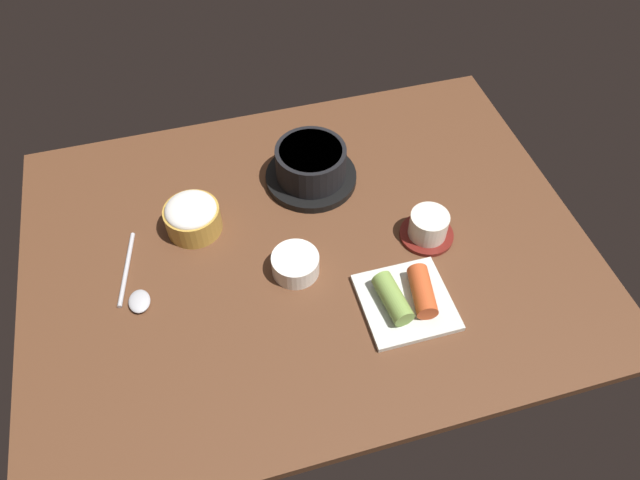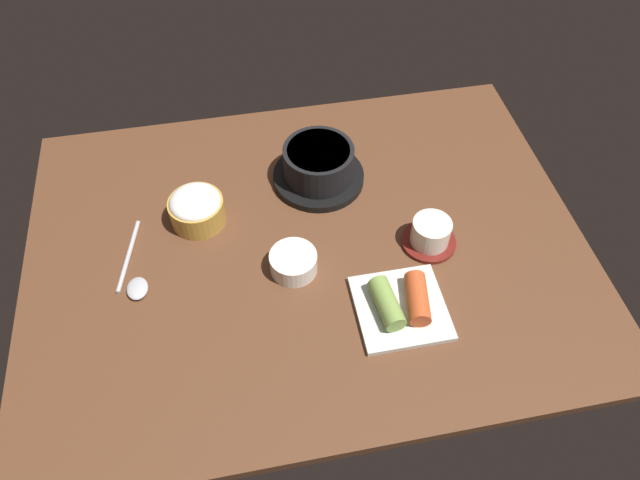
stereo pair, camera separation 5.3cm
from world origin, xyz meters
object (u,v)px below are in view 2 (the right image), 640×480
rice_bowl (196,208)px  kimchi_plate (401,304)px  stone_pot (319,166)px  tea_cup_with_saucer (430,234)px  banchan_cup_center (293,262)px  spoon (134,278)px

rice_bowl → kimchi_plate: 40.89cm
stone_pot → tea_cup_with_saucer: bearing=-49.5°
rice_bowl → banchan_cup_center: (15.54, -14.35, -1.42)cm
stone_pot → rice_bowl: 24.60cm
stone_pot → kimchi_plate: stone_pot is taller
stone_pot → rice_bowl: bearing=-165.5°
stone_pot → banchan_cup_center: bearing=-112.0°
rice_bowl → banchan_cup_center: rice_bowl is taller
rice_bowl → tea_cup_with_saucer: size_ratio=1.03×
banchan_cup_center → kimchi_plate: (16.06, -11.53, -0.40)cm
rice_bowl → kimchi_plate: size_ratio=0.69×
rice_bowl → banchan_cup_center: 21.21cm
tea_cup_with_saucer → spoon: (-52.08, 1.73, -1.98)cm
stone_pot → spoon: bearing=-153.6°
rice_bowl → spoon: rice_bowl is taller
rice_bowl → banchan_cup_center: bearing=-42.7°
rice_bowl → stone_pot: bearing=14.5°
rice_bowl → spoon: size_ratio=0.57×
tea_cup_with_saucer → banchan_cup_center: 24.87cm
banchan_cup_center → rice_bowl: bearing=137.3°
kimchi_plate → rice_bowl: bearing=140.7°
banchan_cup_center → kimchi_plate: bearing=-35.7°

